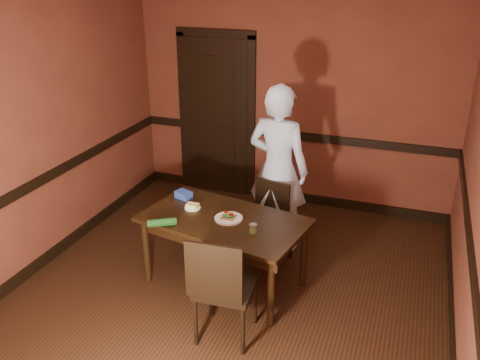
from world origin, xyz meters
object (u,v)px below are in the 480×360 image
Objects in this scene: dining_table at (224,251)px; sauce_jar at (253,228)px; person at (278,169)px; food_tub at (184,195)px; chair_near at (226,285)px; chair_far at (270,225)px; cheese_saucer at (193,206)px; sandwich_plate at (229,217)px.

sauce_jar is at bearing -15.16° from dining_table.
person is 1.02m from food_tub.
chair_near is 0.54× the size of person.
chair_far is at bearing 93.53° from sauce_jar.
person is (0.27, 0.88, 0.55)m from dining_table.
cheese_saucer is 0.80× the size of food_tub.
chair_far is 3.20× the size of sandwich_plate.
food_tub is at bearing 134.90° from cheese_saucer.
food_tub is (-0.89, 0.44, -0.01)m from sauce_jar.
chair_far is at bearing 33.22° from cheese_saucer.
dining_table is 0.38m from sandwich_plate.
food_tub reaches higher than sandwich_plate.
dining_table is 0.61m from chair_far.
dining_table is 5.75× the size of sandwich_plate.
cheese_saucer is at bearing 59.67° from person.
person reaches higher than chair_far.
dining_table is 1.80× the size of chair_far.
person is 9.28× the size of food_tub.
person is (-0.02, 1.56, 0.42)m from chair_near.
chair_far reaches higher than dining_table.
person reaches higher than dining_table.
sauce_jar is (0.04, -0.69, 0.33)m from chair_far.
chair_far is at bearing 103.52° from person.
sandwich_plate is at bearing -104.50° from chair_far.
chair_near reaches higher than cheese_saucer.
food_tub is at bearing 155.00° from sandwich_plate.
chair_near is (0.29, -0.69, 0.14)m from dining_table.
chair_far is 4.31× the size of food_tub.
chair_near is 6.29× the size of cheese_saucer.
food_tub is (-0.54, 0.27, 0.39)m from dining_table.
cheese_saucer is (-0.70, 0.26, -0.02)m from sauce_jar.
sauce_jar is at bearing -19.96° from cheese_saucer.
chair_near reaches higher than sauce_jar.
person is at bearing 75.93° from sandwich_plate.
food_tub is (-0.59, 0.28, 0.02)m from sandwich_plate.
food_tub is (-0.81, -0.60, -0.16)m from person.
cheese_saucer is at bearing 167.13° from sandwich_plate.
sauce_jar is 0.42× the size of food_tub.
chair_far reaches higher than sandwich_plate.
chair_near is at bearing -30.21° from food_tub.
sandwich_plate is (-0.25, -0.53, 0.31)m from chair_far.
person is at bearing 94.04° from sauce_jar.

